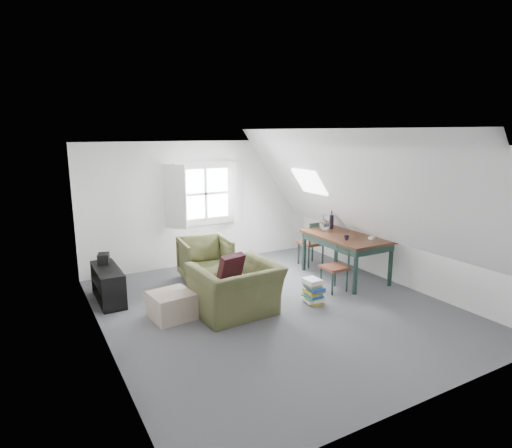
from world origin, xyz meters
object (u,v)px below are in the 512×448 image
armchair_far (206,280)px  ottoman (172,305)px  armchair_near (236,314)px  dining_chair_far (312,242)px  media_shelf (109,287)px  dining_table (346,241)px  magazine_stack (313,291)px  dining_chair_near (336,266)px

armchair_far → ottoman: size_ratio=1.52×
ottoman → armchair_near: bearing=-21.2°
dining_chair_far → media_shelf: size_ratio=0.86×
dining_chair_far → armchair_far: bearing=-6.0°
armchair_far → dining_chair_far: bearing=-0.1°
media_shelf → armchair_far: bearing=3.0°
ottoman → dining_table: size_ratio=0.35×
ottoman → magazine_stack: magazine_stack is taller
dining_table → dining_chair_far: size_ratio=1.78×
dining_table → dining_chair_near: 0.77m
magazine_stack → ottoman: bearing=165.2°
media_shelf → magazine_stack: size_ratio=2.70×
armchair_far → dining_table: size_ratio=0.54×
dining_chair_near → armchair_near: bearing=-86.2°
dining_chair_near → media_shelf: size_ratio=0.77×
armchair_near → magazine_stack: (1.26, -0.23, 0.20)m
dining_chair_near → media_shelf: (-3.50, 1.39, -0.18)m
armchair_far → media_shelf: size_ratio=0.82×
ottoman → magazine_stack: (2.14, -0.57, 0.01)m
armchair_far → armchair_near: bearing=-90.9°
dining_chair_far → magazine_stack: dining_chair_far is taller
armchair_far → media_shelf: bearing=-169.2°
ottoman → dining_chair_far: (3.30, 1.04, 0.29)m
dining_table → magazine_stack: size_ratio=4.13×
dining_table → dining_chair_far: bearing=93.7°
armchair_far → dining_table: (2.33, -1.12, 0.71)m
armchair_far → dining_table: bearing=-20.3°
dining_chair_far → dining_chair_near: dining_chair_far is taller
ottoman → dining_chair_far: dining_chair_far is taller
armchair_near → media_shelf: media_shelf is taller
ottoman → dining_table: bearing=2.3°
dining_table → media_shelf: 4.21m
magazine_stack → dining_chair_far: bearing=54.2°
ottoman → media_shelf: 1.29m
dining_chair_near → magazine_stack: size_ratio=2.07×
dining_table → dining_chair_near: size_ratio=2.00×
media_shelf → dining_table: bearing=-15.6°
dining_chair_far → media_shelf: bearing=-1.3°
media_shelf → ottoman: bearing=-60.4°
dining_table → media_shelf: bearing=164.9°
dining_table → dining_chair_near: (-0.58, -0.43, -0.28)m
ottoman → armchair_far: bearing=49.9°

